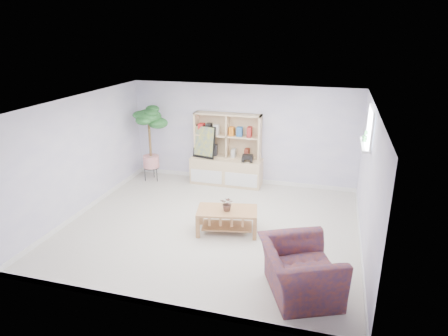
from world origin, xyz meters
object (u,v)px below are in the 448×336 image
(storage_unit, at_px, (226,150))
(coffee_table, at_px, (227,221))
(floor_tree, at_px, (150,144))
(armchair, at_px, (300,267))

(storage_unit, bearing_deg, coffee_table, -74.30)
(storage_unit, xyz_separation_m, floor_tree, (-1.87, -0.28, 0.07))
(floor_tree, distance_m, armchair, 5.42)
(storage_unit, height_order, floor_tree, floor_tree)
(storage_unit, distance_m, floor_tree, 1.89)
(floor_tree, bearing_deg, storage_unit, 8.49)
(storage_unit, relative_size, floor_tree, 0.92)
(floor_tree, bearing_deg, coffee_table, -39.70)
(armchair, bearing_deg, coffee_table, 20.95)
(coffee_table, xyz_separation_m, floor_tree, (-2.54, 2.11, 0.71))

